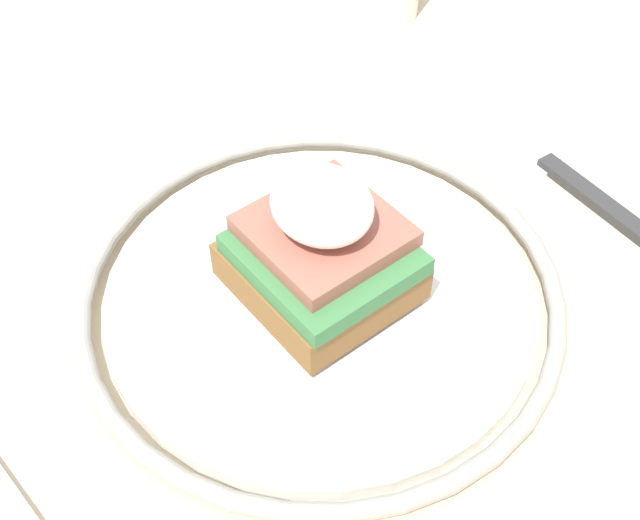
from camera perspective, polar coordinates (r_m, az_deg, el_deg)
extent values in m
cube|color=#C6B28E|center=(0.46, 4.64, -3.68)|extent=(0.95, 0.82, 0.03)
cylinder|color=#C6B28E|center=(1.11, 7.47, 5.96)|extent=(0.06, 0.06, 0.71)
cylinder|color=white|center=(0.44, 0.00, -2.60)|extent=(0.24, 0.24, 0.01)
torus|color=gray|center=(0.44, 0.00, -2.19)|extent=(0.27, 0.27, 0.01)
cube|color=brown|center=(0.43, 0.00, -0.79)|extent=(0.08, 0.09, 0.02)
cube|color=#38703D|center=(0.41, 0.27, 0.41)|extent=(0.08, 0.08, 0.01)
cube|color=#9E5647|center=(0.41, 0.30, 2.11)|extent=(0.07, 0.07, 0.01)
ellipsoid|color=white|center=(0.39, 0.13, 3.98)|extent=(0.05, 0.06, 0.03)
cube|color=silver|center=(0.40, -20.16, -16.98)|extent=(0.02, 0.10, 0.00)
cube|color=#2D2D2D|center=(0.53, 19.23, 3.92)|extent=(0.02, 0.10, 0.01)
cube|color=silver|center=(0.57, 12.53, 9.12)|extent=(0.03, 0.11, 0.00)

